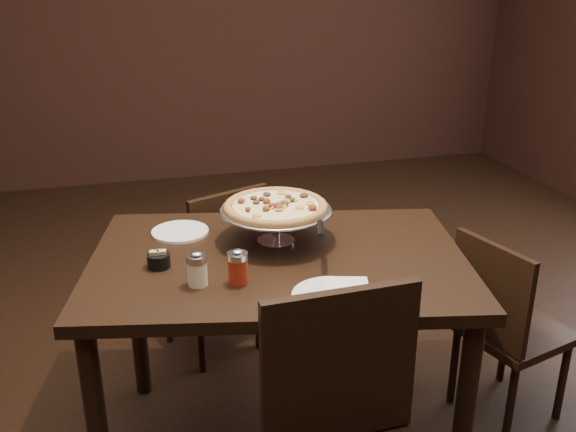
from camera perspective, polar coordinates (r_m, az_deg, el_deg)
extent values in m
cube|color=black|center=(2.86, 0.63, -18.01)|extent=(6.00, 7.00, 0.02)
cube|color=black|center=(5.68, -9.59, 17.08)|extent=(6.00, 0.02, 2.80)
cube|color=black|center=(2.31, -0.87, -4.10)|extent=(1.50, 1.16, 0.04)
cylinder|color=black|center=(2.31, 15.35, -17.11)|extent=(0.07, 0.07, 0.79)
cylinder|color=black|center=(2.89, -13.28, -8.50)|extent=(0.07, 0.07, 0.79)
cylinder|color=black|center=(2.92, 10.89, -7.95)|extent=(0.07, 0.07, 0.79)
cylinder|color=silver|center=(2.42, -1.08, -2.21)|extent=(0.14, 0.14, 0.01)
cylinder|color=silver|center=(2.39, -1.09, -0.90)|extent=(0.03, 0.03, 0.11)
cylinder|color=silver|center=(2.37, -1.10, 0.41)|extent=(0.10, 0.10, 0.01)
cylinder|color=#A6A6AB|center=(2.37, -1.10, 0.55)|extent=(0.41, 0.41, 0.01)
torus|color=#A6A6AB|center=(2.37, -1.10, 0.57)|extent=(0.42, 0.42, 0.01)
cylinder|color=brown|center=(2.36, -1.10, 0.76)|extent=(0.38, 0.38, 0.01)
torus|color=brown|center=(2.36, -1.10, 0.85)|extent=(0.39, 0.39, 0.03)
cylinder|color=tan|center=(2.36, -1.10, 0.97)|extent=(0.32, 0.32, 0.01)
cylinder|color=#F4F1BE|center=(2.10, -8.05, -5.05)|extent=(0.06, 0.06, 0.09)
cylinder|color=silver|center=(2.08, -8.13, -3.75)|extent=(0.07, 0.07, 0.02)
ellipsoid|color=silver|center=(2.07, -8.15, -3.32)|extent=(0.04, 0.04, 0.01)
cylinder|color=#9A210E|center=(2.10, -4.47, -4.88)|extent=(0.06, 0.06, 0.09)
cylinder|color=silver|center=(2.08, -4.52, -3.57)|extent=(0.07, 0.07, 0.02)
ellipsoid|color=silver|center=(2.07, -4.53, -3.14)|extent=(0.04, 0.04, 0.01)
cylinder|color=black|center=(2.25, -11.41, -3.91)|extent=(0.08, 0.08, 0.05)
cube|color=tan|center=(2.25, -11.77, -3.69)|extent=(0.03, 0.03, 0.05)
cube|color=tan|center=(2.25, -11.17, -3.62)|extent=(0.03, 0.03, 0.05)
cube|color=white|center=(2.07, 5.30, -6.41)|extent=(0.17, 0.17, 0.01)
cylinder|color=white|center=(2.53, -9.57, -1.39)|extent=(0.22, 0.22, 0.01)
cylinder|color=white|center=(2.02, 3.99, -7.16)|extent=(0.26, 0.26, 0.01)
cone|color=silver|center=(2.18, 2.89, -1.25)|extent=(0.16, 0.16, 0.00)
cylinder|color=black|center=(2.18, 2.90, -1.16)|extent=(0.06, 0.14, 0.03)
cube|color=black|center=(3.16, -6.87, -4.84)|extent=(0.53, 0.53, 0.04)
cube|color=black|center=(2.91, -5.19, -1.86)|extent=(0.39, 0.18, 0.43)
cylinder|color=black|center=(3.46, -5.79, -6.39)|extent=(0.03, 0.03, 0.40)
cylinder|color=black|center=(3.32, -10.65, -7.94)|extent=(0.03, 0.03, 0.40)
cylinder|color=black|center=(3.22, -2.61, -8.60)|extent=(0.03, 0.03, 0.40)
cylinder|color=black|center=(3.07, -7.73, -10.42)|extent=(0.03, 0.03, 0.40)
cube|color=black|center=(1.87, 4.63, -13.19)|extent=(0.46, 0.05, 0.49)
cube|color=black|center=(2.85, 19.40, -9.61)|extent=(0.47, 0.47, 0.04)
cube|color=black|center=(2.63, 17.50, -6.47)|extent=(0.13, 0.38, 0.40)
cylinder|color=black|center=(2.99, 23.21, -13.30)|extent=(0.03, 0.03, 0.38)
cylinder|color=black|center=(3.15, 18.68, -10.81)|extent=(0.03, 0.03, 0.38)
cylinder|color=black|center=(2.78, 19.16, -15.58)|extent=(0.03, 0.03, 0.38)
cylinder|color=black|center=(2.95, 14.54, -12.71)|extent=(0.03, 0.03, 0.38)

